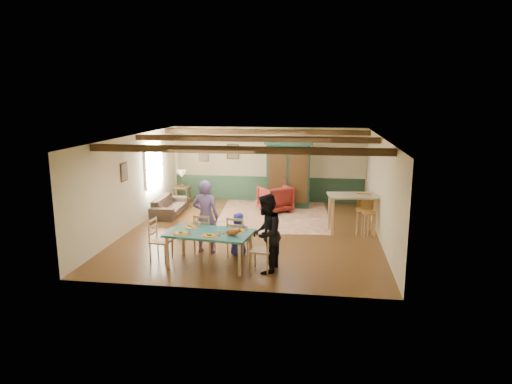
# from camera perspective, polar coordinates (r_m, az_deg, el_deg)

# --- Properties ---
(floor) EXTENTS (8.00, 8.00, 0.00)m
(floor) POSITION_cam_1_polar(r_m,az_deg,el_deg) (13.05, -0.48, -4.99)
(floor) COLOR #4E2F16
(floor) RESTS_ON ground
(wall_back) EXTENTS (7.00, 0.02, 2.70)m
(wall_back) POSITION_cam_1_polar(r_m,az_deg,el_deg) (16.63, 1.54, 3.46)
(wall_back) COLOR beige
(wall_back) RESTS_ON floor
(wall_left) EXTENTS (0.02, 8.00, 2.70)m
(wall_left) POSITION_cam_1_polar(r_m,az_deg,el_deg) (13.67, -15.16, 1.20)
(wall_left) COLOR beige
(wall_left) RESTS_ON floor
(wall_right) EXTENTS (0.02, 8.00, 2.70)m
(wall_right) POSITION_cam_1_polar(r_m,az_deg,el_deg) (12.70, 15.33, 0.39)
(wall_right) COLOR beige
(wall_right) RESTS_ON floor
(ceiling) EXTENTS (7.00, 8.00, 0.02)m
(ceiling) POSITION_cam_1_polar(r_m,az_deg,el_deg) (12.53, -0.50, 6.90)
(ceiling) COLOR white
(ceiling) RESTS_ON wall_back
(wainscot_back) EXTENTS (6.95, 0.03, 0.90)m
(wainscot_back) POSITION_cam_1_polar(r_m,az_deg,el_deg) (16.77, 1.51, 0.41)
(wainscot_back) COLOR #213D2B
(wainscot_back) RESTS_ON floor
(ceiling_beam_front) EXTENTS (6.95, 0.16, 0.16)m
(ceiling_beam_front) POSITION_cam_1_polar(r_m,az_deg,el_deg) (10.28, -2.39, 5.29)
(ceiling_beam_front) COLOR #311F0D
(ceiling_beam_front) RESTS_ON ceiling
(ceiling_beam_mid) EXTENTS (6.95, 0.16, 0.16)m
(ceiling_beam_mid) POSITION_cam_1_polar(r_m,az_deg,el_deg) (12.93, -0.24, 6.66)
(ceiling_beam_mid) COLOR #311F0D
(ceiling_beam_mid) RESTS_ON ceiling
(ceiling_beam_back) EXTENTS (6.95, 0.16, 0.16)m
(ceiling_beam_back) POSITION_cam_1_polar(r_m,az_deg,el_deg) (15.50, 1.14, 7.53)
(ceiling_beam_back) COLOR #311F0D
(ceiling_beam_back) RESTS_ON ceiling
(window_left) EXTENTS (0.06, 1.60, 1.30)m
(window_left) POSITION_cam_1_polar(r_m,az_deg,el_deg) (15.18, -12.61, 3.13)
(window_left) COLOR white
(window_left) RESTS_ON wall_left
(picture_left_wall) EXTENTS (0.04, 0.42, 0.52)m
(picture_left_wall) POSITION_cam_1_polar(r_m,az_deg,el_deg) (13.05, -16.16, 2.43)
(picture_left_wall) COLOR gray
(picture_left_wall) RESTS_ON wall_left
(picture_back_a) EXTENTS (0.45, 0.04, 0.55)m
(picture_back_a) POSITION_cam_1_polar(r_m,az_deg,el_deg) (16.74, -2.91, 5.06)
(picture_back_a) COLOR gray
(picture_back_a) RESTS_ON wall_back
(picture_back_b) EXTENTS (0.38, 0.04, 0.48)m
(picture_back_b) POSITION_cam_1_polar(r_m,az_deg,el_deg) (17.00, -6.56, 4.59)
(picture_back_b) COLOR gray
(picture_back_b) RESTS_ON wall_back
(dining_table) EXTENTS (2.02, 1.29, 0.79)m
(dining_table) POSITION_cam_1_polar(r_m,az_deg,el_deg) (10.47, -5.81, -7.10)
(dining_table) COLOR #1D5C52
(dining_table) RESTS_ON floor
(dining_chair_far_left) EXTENTS (0.50, 0.52, 1.00)m
(dining_chair_far_left) POSITION_cam_1_polar(r_m,az_deg,el_deg) (11.26, -6.43, -5.18)
(dining_chair_far_left) COLOR tan
(dining_chair_far_left) RESTS_ON floor
(dining_chair_far_right) EXTENTS (0.50, 0.52, 1.00)m
(dining_chair_far_right) POSITION_cam_1_polar(r_m,az_deg,el_deg) (10.98, -2.32, -5.55)
(dining_chair_far_right) COLOR tan
(dining_chair_far_right) RESTS_ON floor
(dining_chair_end_left) EXTENTS (0.52, 0.50, 1.00)m
(dining_chair_end_left) POSITION_cam_1_polar(r_m,az_deg,el_deg) (10.92, -11.79, -5.91)
(dining_chair_end_left) COLOR tan
(dining_chair_end_left) RESTS_ON floor
(dining_chair_end_right) EXTENTS (0.52, 0.50, 1.00)m
(dining_chair_end_right) POSITION_cam_1_polar(r_m,az_deg,el_deg) (10.08, 0.66, -7.17)
(dining_chair_end_right) COLOR tan
(dining_chair_end_right) RESTS_ON floor
(person_man) EXTENTS (0.71, 0.52, 1.82)m
(person_man) POSITION_cam_1_polar(r_m,az_deg,el_deg) (11.22, -6.32, -3.06)
(person_man) COLOR slate
(person_man) RESTS_ON floor
(person_woman) EXTENTS (0.76, 0.92, 1.74)m
(person_woman) POSITION_cam_1_polar(r_m,az_deg,el_deg) (9.94, 1.26, -5.21)
(person_woman) COLOR black
(person_woman) RESTS_ON floor
(person_child) EXTENTS (0.56, 0.40, 1.06)m
(person_child) POSITION_cam_1_polar(r_m,az_deg,el_deg) (11.05, -2.19, -5.28)
(person_child) COLOR #27319E
(person_child) RESTS_ON floor
(cat) EXTENTS (0.40, 0.20, 0.19)m
(cat) POSITION_cam_1_polar(r_m,az_deg,el_deg) (10.04, -2.99, -4.96)
(cat) COLOR #BF5321
(cat) RESTS_ON dining_table
(place_setting_near_left) EXTENTS (0.46, 0.37, 0.11)m
(place_setting_near_left) POSITION_cam_1_polar(r_m,az_deg,el_deg) (10.32, -9.41, -4.85)
(place_setting_near_left) COLOR #FBA821
(place_setting_near_left) RESTS_ON dining_table
(place_setting_near_center) EXTENTS (0.46, 0.37, 0.11)m
(place_setting_near_center) POSITION_cam_1_polar(r_m,az_deg,el_deg) (10.06, -5.85, -5.20)
(place_setting_near_center) COLOR #FBA821
(place_setting_near_center) RESTS_ON dining_table
(place_setting_far_left) EXTENTS (0.46, 0.37, 0.11)m
(place_setting_far_left) POSITION_cam_1_polar(r_m,az_deg,el_deg) (10.78, -8.23, -4.09)
(place_setting_far_left) COLOR #FBA821
(place_setting_far_left) RESTS_ON dining_table
(place_setting_far_right) EXTENTS (0.46, 0.37, 0.11)m
(place_setting_far_right) POSITION_cam_1_polar(r_m,az_deg,el_deg) (10.38, -2.34, -4.60)
(place_setting_far_right) COLOR #FBA821
(place_setting_far_right) RESTS_ON dining_table
(area_rug) EXTENTS (3.76, 4.37, 0.01)m
(area_rug) POSITION_cam_1_polar(r_m,az_deg,el_deg) (14.83, 2.22, -2.89)
(area_rug) COLOR beige
(area_rug) RESTS_ON floor
(armoire) EXTENTS (1.63, 0.65, 2.29)m
(armoire) POSITION_cam_1_polar(r_m,az_deg,el_deg) (15.77, 4.07, 2.22)
(armoire) COLOR #143224
(armoire) RESTS_ON floor
(armchair) EXTENTS (1.32, 1.32, 0.87)m
(armchair) POSITION_cam_1_polar(r_m,az_deg,el_deg) (15.21, 2.42, -0.84)
(armchair) COLOR #4C0F0F
(armchair) RESTS_ON floor
(sofa) EXTENTS (0.84, 1.99, 0.57)m
(sofa) POSITION_cam_1_polar(r_m,az_deg,el_deg) (15.18, -10.78, -1.66)
(sofa) COLOR #382C23
(sofa) RESTS_ON floor
(end_table) EXTENTS (0.53, 0.53, 0.65)m
(end_table) POSITION_cam_1_polar(r_m,az_deg,el_deg) (16.42, -9.18, -0.44)
(end_table) COLOR #311F0D
(end_table) RESTS_ON floor
(table_lamp) EXTENTS (0.35, 0.35, 0.59)m
(table_lamp) POSITION_cam_1_polar(r_m,az_deg,el_deg) (16.30, -9.26, 1.69)
(table_lamp) COLOR beige
(table_lamp) RESTS_ON end_table
(counter_table) EXTENTS (1.41, 0.93, 1.11)m
(counter_table) POSITION_cam_1_polar(r_m,az_deg,el_deg) (13.08, 11.85, -2.68)
(counter_table) COLOR beige
(counter_table) RESTS_ON floor
(bar_stool_left) EXTENTS (0.46, 0.50, 1.16)m
(bar_stool_left) POSITION_cam_1_polar(r_m,az_deg,el_deg) (13.00, 13.24, -2.73)
(bar_stool_left) COLOR tan
(bar_stool_left) RESTS_ON floor
(bar_stool_right) EXTENTS (0.44, 0.47, 1.09)m
(bar_stool_right) POSITION_cam_1_polar(r_m,az_deg,el_deg) (12.89, 13.92, -3.05)
(bar_stool_right) COLOR tan
(bar_stool_right) RESTS_ON floor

